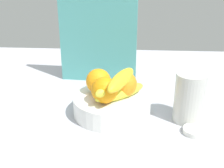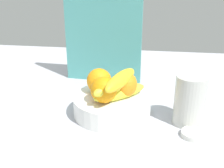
# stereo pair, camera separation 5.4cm
# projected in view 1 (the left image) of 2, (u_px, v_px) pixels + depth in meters

# --- Properties ---
(ground_plane) EXTENTS (1.80, 1.40, 0.03)m
(ground_plane) POSITION_uv_depth(u_px,v_px,m) (116.00, 122.00, 0.86)
(ground_plane) COLOR #AEAFBA
(fruit_bowl) EXTENTS (0.23, 0.23, 0.06)m
(fruit_bowl) POSITION_uv_depth(u_px,v_px,m) (112.00, 105.00, 0.86)
(fruit_bowl) COLOR white
(fruit_bowl) RESTS_ON ground_plane
(orange_front_left) EXTENTS (0.07, 0.07, 0.07)m
(orange_front_left) POSITION_uv_depth(u_px,v_px,m) (98.00, 81.00, 0.86)
(orange_front_left) COLOR orange
(orange_front_left) RESTS_ON fruit_bowl
(orange_front_right) EXTENTS (0.07, 0.07, 0.07)m
(orange_front_right) POSITION_uv_depth(u_px,v_px,m) (105.00, 90.00, 0.80)
(orange_front_right) COLOR orange
(orange_front_right) RESTS_ON fruit_bowl
(orange_center) EXTENTS (0.07, 0.07, 0.07)m
(orange_center) POSITION_uv_depth(u_px,v_px,m) (124.00, 84.00, 0.84)
(orange_center) COLOR orange
(orange_center) RESTS_ON fruit_bowl
(banana_bunch) EXTENTS (0.16, 0.18, 0.08)m
(banana_bunch) POSITION_uv_depth(u_px,v_px,m) (119.00, 86.00, 0.82)
(banana_bunch) COLOR yellow
(banana_bunch) RESTS_ON fruit_bowl
(cutting_board) EXTENTS (0.28, 0.04, 0.36)m
(cutting_board) POSITION_uv_depth(u_px,v_px,m) (98.00, 34.00, 1.05)
(cutting_board) COLOR teal
(cutting_board) RESTS_ON ground_plane
(thermos_tumbler) EXTENTS (0.08, 0.08, 0.14)m
(thermos_tumbler) POSITION_uv_depth(u_px,v_px,m) (189.00, 98.00, 0.81)
(thermos_tumbler) COLOR #BBBCB5
(thermos_tumbler) RESTS_ON ground_plane
(jar_lid) EXTENTS (0.06, 0.06, 0.01)m
(jar_lid) POSITION_uv_depth(u_px,v_px,m) (195.00, 131.00, 0.77)
(jar_lid) COLOR silver
(jar_lid) RESTS_ON ground_plane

